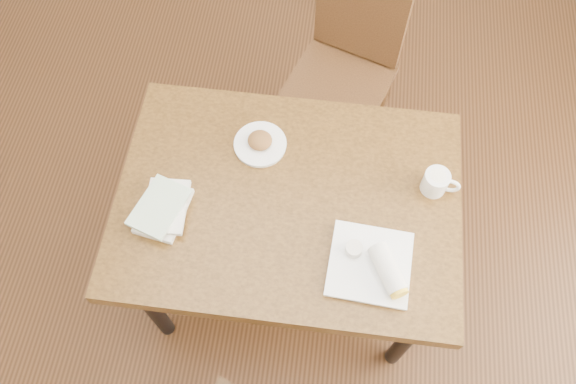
# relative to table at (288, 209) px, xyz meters

# --- Properties ---
(ground) EXTENTS (4.00, 5.00, 0.01)m
(ground) POSITION_rel_table_xyz_m (0.00, 0.00, -0.67)
(ground) COLOR #472814
(ground) RESTS_ON ground
(room_walls) EXTENTS (4.02, 5.02, 2.80)m
(room_walls) POSITION_rel_table_xyz_m (0.00, 0.00, 0.96)
(room_walls) COLOR silver
(room_walls) RESTS_ON ground
(table) EXTENTS (1.19, 0.86, 0.75)m
(table) POSITION_rel_table_xyz_m (0.00, 0.00, 0.00)
(table) COLOR brown
(table) RESTS_ON ground
(chair_far) EXTENTS (0.54, 0.54, 0.95)m
(chair_far) POSITION_rel_table_xyz_m (0.16, 0.81, -0.12)
(chair_far) COLOR #4F3016
(chair_far) RESTS_ON ground
(plate_scone) EXTENTS (0.19, 0.19, 0.06)m
(plate_scone) POSITION_rel_table_xyz_m (-0.13, 0.20, 0.10)
(plate_scone) COLOR white
(plate_scone) RESTS_ON table
(coffee_mug) EXTENTS (0.13, 0.09, 0.09)m
(coffee_mug) POSITION_rel_table_xyz_m (0.50, 0.10, 0.13)
(coffee_mug) COLOR white
(coffee_mug) RESTS_ON table
(plate_burrito) EXTENTS (0.28, 0.28, 0.09)m
(plate_burrito) POSITION_rel_table_xyz_m (0.31, -0.22, 0.11)
(plate_burrito) COLOR white
(plate_burrito) RESTS_ON table
(book_stack) EXTENTS (0.20, 0.24, 0.06)m
(book_stack) POSITION_rel_table_xyz_m (-0.41, -0.10, 0.11)
(book_stack) COLOR white
(book_stack) RESTS_ON table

